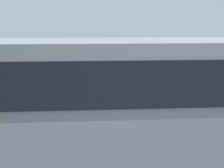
# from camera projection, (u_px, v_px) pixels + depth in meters

# --- Properties ---
(ground_plane) EXTENTS (80.00, 80.00, 0.00)m
(ground_plane) POSITION_uv_depth(u_px,v_px,m) (146.00, 108.00, 12.91)
(ground_plane) COLOR #424247
(tour_bus) EXTENTS (9.79, 3.03, 3.25)m
(tour_bus) POSITION_uv_depth(u_px,v_px,m) (101.00, 105.00, 7.33)
(tour_bus) COLOR #8C939E
(tour_bus) RESTS_ON ground_plane
(spectator_far_left) EXTENTS (0.57, 0.33, 1.71)m
(spectator_far_left) POSITION_uv_depth(u_px,v_px,m) (180.00, 99.00, 10.43)
(spectator_far_left) COLOR black
(spectator_far_left) RESTS_ON ground_plane
(spectator_left) EXTENTS (0.58, 0.34, 1.69)m
(spectator_left) POSITION_uv_depth(u_px,v_px,m) (151.00, 101.00, 10.17)
(spectator_left) COLOR black
(spectator_left) RESTS_ON ground_plane
(spectator_centre) EXTENTS (0.57, 0.33, 1.75)m
(spectator_centre) POSITION_uv_depth(u_px,v_px,m) (119.00, 100.00, 10.13)
(spectator_centre) COLOR #473823
(spectator_centre) RESTS_ON ground_plane
(spectator_right) EXTENTS (0.57, 0.32, 1.66)m
(spectator_right) POSITION_uv_depth(u_px,v_px,m) (81.00, 102.00, 10.08)
(spectator_right) COLOR black
(spectator_right) RESTS_ON ground_plane
(spectator_far_right) EXTENTS (0.57, 0.39, 1.80)m
(spectator_far_right) POSITION_uv_depth(u_px,v_px,m) (53.00, 100.00, 10.05)
(spectator_far_right) COLOR black
(spectator_far_right) RESTS_ON ground_plane
(parked_motorcycle_silver) EXTENTS (2.05, 0.59, 0.99)m
(parked_motorcycle_silver) POSITION_uv_depth(u_px,v_px,m) (213.00, 120.00, 9.75)
(parked_motorcycle_silver) COLOR black
(parked_motorcycle_silver) RESTS_ON ground_plane
(parked_motorcycle_dark) EXTENTS (2.05, 0.58, 0.99)m
(parked_motorcycle_dark) POSITION_uv_depth(u_px,v_px,m) (105.00, 121.00, 9.71)
(parked_motorcycle_dark) COLOR black
(parked_motorcycle_dark) RESTS_ON ground_plane
(stunt_motorcycle) EXTENTS (2.03, 0.70, 1.23)m
(stunt_motorcycle) POSITION_uv_depth(u_px,v_px,m) (103.00, 81.00, 15.54)
(stunt_motorcycle) COLOR black
(stunt_motorcycle) RESTS_ON ground_plane
(bay_line_b) EXTENTS (0.11, 4.88, 0.01)m
(bay_line_b) POSITION_uv_depth(u_px,v_px,m) (183.00, 99.00, 14.30)
(bay_line_b) COLOR white
(bay_line_b) RESTS_ON ground_plane
(bay_line_c) EXTENTS (0.11, 4.42, 0.01)m
(bay_line_c) POSITION_uv_depth(u_px,v_px,m) (122.00, 100.00, 14.25)
(bay_line_c) COLOR white
(bay_line_c) RESTS_ON ground_plane
(bay_line_d) EXTENTS (0.11, 4.74, 0.01)m
(bay_line_d) POSITION_uv_depth(u_px,v_px,m) (60.00, 100.00, 14.19)
(bay_line_d) COLOR white
(bay_line_d) RESTS_ON ground_plane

